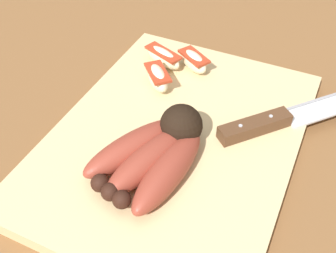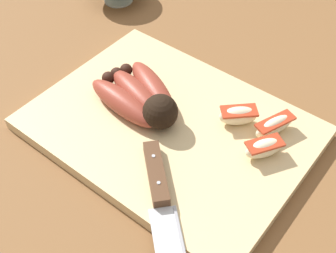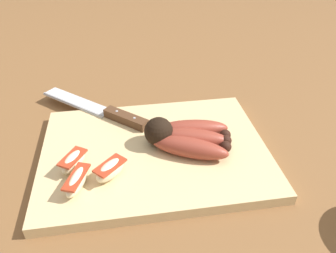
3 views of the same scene
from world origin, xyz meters
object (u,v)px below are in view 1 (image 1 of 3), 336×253
at_px(banana_bunch, 156,153).
at_px(apple_wedge_near, 163,57).
at_px(chefs_knife, 286,117).
at_px(apple_wedge_far, 194,61).
at_px(apple_wedge_middle, 158,77).

relative_size(banana_bunch, apple_wedge_near, 2.30).
height_order(chefs_knife, apple_wedge_near, apple_wedge_near).
bearing_deg(banana_bunch, chefs_knife, 138.72).
distance_m(apple_wedge_near, apple_wedge_far, 0.05).
relative_size(banana_bunch, chefs_knife, 0.71).
xyz_separation_m(banana_bunch, apple_wedge_middle, (-0.14, -0.06, -0.00)).
xyz_separation_m(banana_bunch, apple_wedge_far, (-0.20, -0.03, -0.00)).
height_order(apple_wedge_middle, apple_wedge_far, apple_wedge_middle).
bearing_deg(banana_bunch, apple_wedge_near, -157.06).
bearing_deg(apple_wedge_middle, apple_wedge_near, -162.98).
bearing_deg(chefs_knife, banana_bunch, -41.28).
bearing_deg(apple_wedge_far, apple_wedge_near, -78.70).
height_order(chefs_knife, apple_wedge_far, apple_wedge_far).
distance_m(banana_bunch, chefs_knife, 0.19).
bearing_deg(apple_wedge_near, apple_wedge_middle, 17.02).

